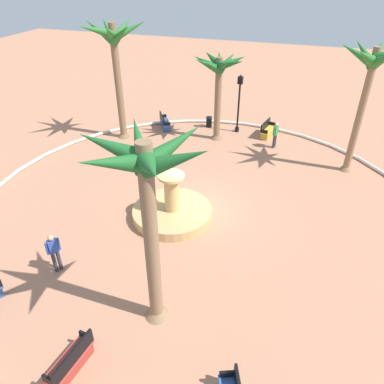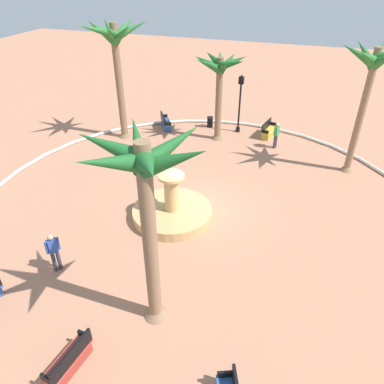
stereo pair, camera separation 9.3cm
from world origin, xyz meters
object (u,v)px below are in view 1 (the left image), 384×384
(bench_north, at_px, (71,362))
(bench_west, at_px, (165,124))
(fountain, at_px, (172,211))
(palm_tree_near_fountain, at_px, (114,49))
(person_cyclist_helmet, at_px, (275,134))
(trash_bin, at_px, (209,121))
(palm_tree_by_curb, at_px, (147,191))
(palm_tree_far_side, at_px, (372,72))
(palm_tree_mid_plaza, at_px, (219,72))
(person_cyclist_photo, at_px, (54,251))
(bench_southwest, at_px, (267,131))
(lamppost, at_px, (239,99))

(bench_north, bearing_deg, bench_west, -76.99)
(fountain, relative_size, palm_tree_near_fountain, 0.50)
(person_cyclist_helmet, bearing_deg, trash_bin, -21.83)
(palm_tree_by_curb, relative_size, palm_tree_far_side, 0.97)
(palm_tree_mid_plaza, distance_m, bench_west, 5.49)
(bench_north, height_order, person_cyclist_helmet, person_cyclist_helmet)
(palm_tree_mid_plaza, height_order, person_cyclist_helmet, palm_tree_mid_plaza)
(palm_tree_near_fountain, height_order, bench_north, palm_tree_near_fountain)
(person_cyclist_photo, bearing_deg, bench_north, 130.25)
(bench_southwest, bearing_deg, palm_tree_near_fountain, 18.91)
(bench_north, relative_size, bench_southwest, 0.99)
(trash_bin, bearing_deg, palm_tree_far_side, 158.55)
(fountain, relative_size, lamppost, 0.94)
(lamppost, bearing_deg, person_cyclist_helmet, 147.99)
(fountain, xyz_separation_m, palm_tree_far_side, (-7.70, -7.10, 5.08))
(bench_west, bearing_deg, bench_north, 103.01)
(palm_tree_mid_plaza, xyz_separation_m, bench_west, (3.81, -0.51, -3.92))
(palm_tree_far_side, xyz_separation_m, bench_west, (11.82, -2.31, -5.05))
(palm_tree_far_side, bearing_deg, bench_west, -11.08)
(fountain, distance_m, bench_north, 7.79)
(bench_north, bearing_deg, palm_tree_mid_plaza, -89.45)
(trash_bin, xyz_separation_m, person_cyclist_helmet, (-4.75, 1.91, 0.53))
(palm_tree_near_fountain, relative_size, person_cyclist_helmet, 4.40)
(palm_tree_near_fountain, relative_size, bench_west, 4.45)
(bench_north, distance_m, person_cyclist_helmet, 16.91)
(bench_north, distance_m, bench_southwest, 18.35)
(palm_tree_far_side, distance_m, person_cyclist_photo, 16.35)
(lamppost, bearing_deg, bench_north, 87.19)
(palm_tree_mid_plaza, height_order, bench_west, palm_tree_mid_plaza)
(palm_tree_near_fountain, xyz_separation_m, bench_west, (-2.05, -2.16, -5.19))
(trash_bin, bearing_deg, lamppost, 174.28)
(palm_tree_by_curb, distance_m, palm_tree_mid_plaza, 14.30)
(bench_west, bearing_deg, bench_southwest, -172.48)
(palm_tree_mid_plaza, relative_size, trash_bin, 7.40)
(bench_southwest, xyz_separation_m, trash_bin, (4.10, -0.30, 0.04))
(trash_bin, bearing_deg, palm_tree_mid_plaza, 119.61)
(bench_north, distance_m, trash_bin, 18.45)
(bench_west, bearing_deg, palm_tree_mid_plaza, 172.45)
(palm_tree_near_fountain, distance_m, bench_southwest, 10.82)
(palm_tree_mid_plaza, bearing_deg, person_cyclist_photo, 78.91)
(fountain, xyz_separation_m, bench_southwest, (-2.81, -10.33, 0.03))
(palm_tree_near_fountain, distance_m, person_cyclist_helmet, 10.79)
(palm_tree_by_curb, relative_size, palm_tree_mid_plaza, 1.23)
(bench_west, height_order, lamppost, lamppost)
(fountain, bearing_deg, bench_north, 88.90)
(palm_tree_near_fountain, bearing_deg, trash_bin, -145.31)
(palm_tree_mid_plaza, bearing_deg, bench_west, -7.55)
(bench_north, relative_size, trash_bin, 2.26)
(palm_tree_near_fountain, bearing_deg, person_cyclist_helmet, -171.31)
(palm_tree_by_curb, height_order, palm_tree_mid_plaza, palm_tree_by_curb)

